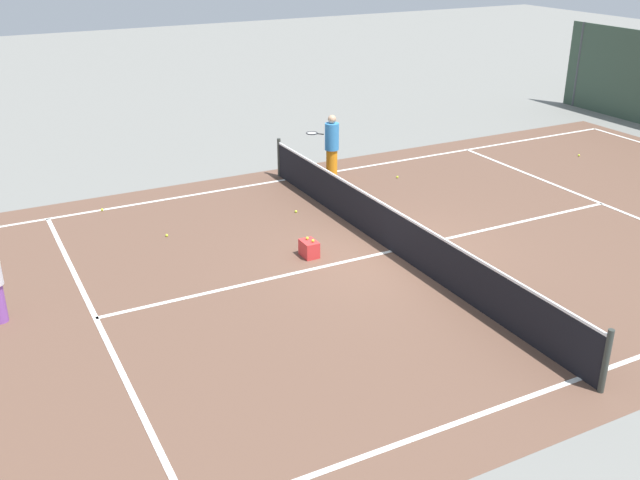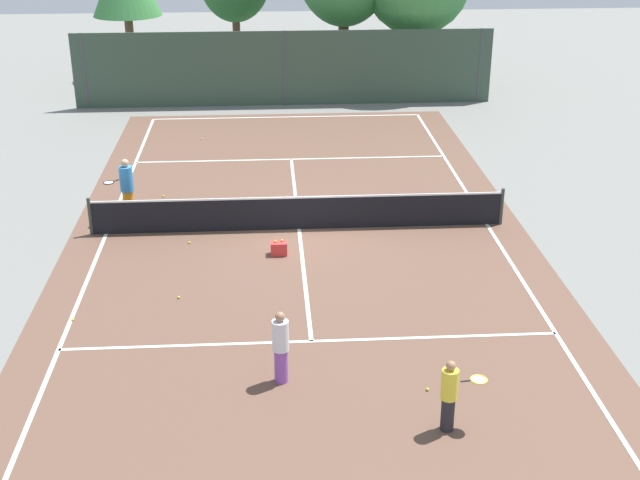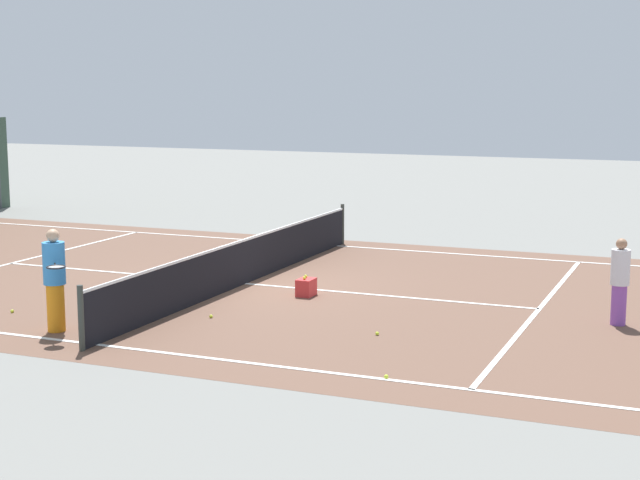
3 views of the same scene
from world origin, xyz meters
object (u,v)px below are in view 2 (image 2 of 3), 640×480
(player_0, at_px, (127,188))
(tennis_ball_4, at_px, (202,139))
(player_1, at_px, (281,346))
(tennis_ball_1, at_px, (189,243))
(tennis_ball_6, at_px, (179,297))
(player_2, at_px, (450,395))
(tennis_ball_7, at_px, (73,320))
(tennis_ball_3, at_px, (163,196))
(tennis_ball_0, at_px, (428,389))
(ball_crate, at_px, (279,248))
(tennis_ball_5, at_px, (215,223))
(tennis_ball_2, at_px, (393,212))

(player_0, height_order, tennis_ball_4, player_0)
(player_1, bearing_deg, player_0, 115.22)
(tennis_ball_1, bearing_deg, player_0, 133.24)
(tennis_ball_6, bearing_deg, player_2, -45.88)
(tennis_ball_1, bearing_deg, tennis_ball_7, -119.07)
(tennis_ball_4, bearing_deg, tennis_ball_3, -97.72)
(tennis_ball_6, bearing_deg, tennis_ball_0, -39.24)
(tennis_ball_7, bearing_deg, tennis_ball_1, 60.93)
(tennis_ball_7, bearing_deg, tennis_ball_3, 80.92)
(ball_crate, height_order, tennis_ball_4, ball_crate)
(tennis_ball_5, relative_size, tennis_ball_7, 1.00)
(ball_crate, height_order, tennis_ball_3, ball_crate)
(tennis_ball_2, distance_m, tennis_ball_6, 7.90)
(player_2, distance_m, tennis_ball_1, 10.47)
(tennis_ball_0, relative_size, tennis_ball_7, 1.00)
(player_1, relative_size, tennis_ball_5, 24.13)
(player_0, distance_m, tennis_ball_5, 2.80)
(tennis_ball_2, relative_size, tennis_ball_6, 1.00)
(tennis_ball_1, bearing_deg, tennis_ball_0, -55.26)
(player_0, distance_m, tennis_ball_2, 7.94)
(tennis_ball_0, xyz_separation_m, tennis_ball_3, (-6.39, 11.36, 0.00))
(tennis_ball_1, distance_m, tennis_ball_3, 3.88)
(player_2, height_order, ball_crate, player_2)
(tennis_ball_4, xyz_separation_m, tennis_ball_5, (0.91, -8.45, 0.00))
(tennis_ball_0, bearing_deg, tennis_ball_7, 156.21)
(tennis_ball_5, bearing_deg, tennis_ball_1, -114.81)
(tennis_ball_6, bearing_deg, tennis_ball_5, 81.90)
(player_1, bearing_deg, tennis_ball_0, -10.55)
(player_0, bearing_deg, tennis_ball_5, -13.59)
(tennis_ball_3, relative_size, tennis_ball_6, 1.00)
(tennis_ball_3, height_order, tennis_ball_5, same)
(tennis_ball_1, bearing_deg, tennis_ball_5, 65.19)
(player_2, height_order, tennis_ball_1, player_2)
(tennis_ball_5, bearing_deg, tennis_ball_4, 96.16)
(ball_crate, bearing_deg, player_1, -90.79)
(tennis_ball_2, relative_size, tennis_ball_5, 1.00)
(player_0, height_order, tennis_ball_3, player_0)
(player_2, bearing_deg, tennis_ball_5, 114.82)
(player_2, relative_size, tennis_ball_7, 22.33)
(player_2, bearing_deg, ball_crate, 110.27)
(tennis_ball_1, bearing_deg, player_1, -71.43)
(tennis_ball_1, height_order, tennis_ball_4, same)
(tennis_ball_3, bearing_deg, tennis_ball_4, 82.28)
(tennis_ball_2, relative_size, tennis_ball_4, 1.00)
(tennis_ball_4, bearing_deg, tennis_ball_2, -52.14)
(tennis_ball_7, bearing_deg, tennis_ball_6, 22.21)
(player_2, bearing_deg, tennis_ball_2, 87.20)
(tennis_ball_0, height_order, tennis_ball_5, same)
(ball_crate, distance_m, tennis_ball_1, 2.62)
(player_1, distance_m, tennis_ball_4, 17.19)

